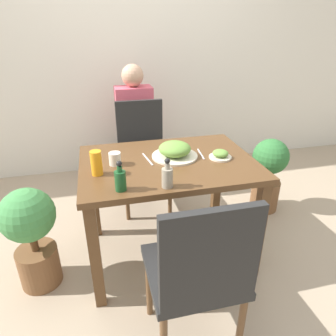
{
  "coord_description": "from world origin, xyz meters",
  "views": [
    {
      "loc": [
        -0.4,
        -1.64,
        1.48
      ],
      "look_at": [
        0.0,
        0.0,
        0.67
      ],
      "focal_mm": 32.0,
      "sensor_mm": 36.0,
      "label": 1
    }
  ],
  "objects_px": {
    "potted_plant_left": "(31,233)",
    "potted_plant_right": "(268,171)",
    "food_plate": "(175,150)",
    "side_plate": "(220,155)",
    "person_figure": "(135,128)",
    "chair_far": "(142,149)",
    "chair_near": "(199,272)",
    "sauce_bottle": "(120,179)",
    "juice_glass": "(96,163)",
    "drink_cup": "(115,159)",
    "condiment_bottle": "(167,176)"
  },
  "relations": [
    {
      "from": "side_plate",
      "to": "condiment_bottle",
      "type": "relative_size",
      "value": 0.87
    },
    {
      "from": "chair_near",
      "to": "chair_far",
      "type": "relative_size",
      "value": 1.0
    },
    {
      "from": "chair_far",
      "to": "side_plate",
      "type": "height_order",
      "value": "chair_far"
    },
    {
      "from": "sauce_bottle",
      "to": "potted_plant_right",
      "type": "xyz_separation_m",
      "value": [
        1.28,
        0.65,
        -0.42
      ]
    },
    {
      "from": "drink_cup",
      "to": "sauce_bottle",
      "type": "relative_size",
      "value": 0.47
    },
    {
      "from": "chair_near",
      "to": "potted_plant_left",
      "type": "xyz_separation_m",
      "value": [
        -0.8,
        0.65,
        -0.14
      ]
    },
    {
      "from": "chair_far",
      "to": "food_plate",
      "type": "relative_size",
      "value": 3.13
    },
    {
      "from": "condiment_bottle",
      "to": "potted_plant_left",
      "type": "distance_m",
      "value": 0.9
    },
    {
      "from": "chair_far",
      "to": "juice_glass",
      "type": "bearing_deg",
      "value": -115.0
    },
    {
      "from": "chair_near",
      "to": "condiment_bottle",
      "type": "xyz_separation_m",
      "value": [
        -0.04,
        0.41,
        0.26
      ]
    },
    {
      "from": "chair_near",
      "to": "potted_plant_right",
      "type": "bearing_deg",
      "value": -132.63
    },
    {
      "from": "chair_near",
      "to": "food_plate",
      "type": "distance_m",
      "value": 0.82
    },
    {
      "from": "chair_far",
      "to": "juice_glass",
      "type": "xyz_separation_m",
      "value": [
        -0.38,
        -0.82,
        0.27
      ]
    },
    {
      "from": "juice_glass",
      "to": "side_plate",
      "type": "bearing_deg",
      "value": 3.73
    },
    {
      "from": "drink_cup",
      "to": "potted_plant_right",
      "type": "relative_size",
      "value": 0.12
    },
    {
      "from": "potted_plant_right",
      "to": "sauce_bottle",
      "type": "bearing_deg",
      "value": -152.91
    },
    {
      "from": "chair_far",
      "to": "side_plate",
      "type": "xyz_separation_m",
      "value": [
        0.38,
        -0.77,
        0.23
      ]
    },
    {
      "from": "sauce_bottle",
      "to": "potted_plant_left",
      "type": "bearing_deg",
      "value": 157.33
    },
    {
      "from": "condiment_bottle",
      "to": "potted_plant_left",
      "type": "bearing_deg",
      "value": 162.29
    },
    {
      "from": "chair_far",
      "to": "juice_glass",
      "type": "height_order",
      "value": "chair_far"
    },
    {
      "from": "chair_near",
      "to": "juice_glass",
      "type": "bearing_deg",
      "value": -58.85
    },
    {
      "from": "potted_plant_right",
      "to": "person_figure",
      "type": "relative_size",
      "value": 0.55
    },
    {
      "from": "juice_glass",
      "to": "potted_plant_right",
      "type": "xyz_separation_m",
      "value": [
        1.39,
        0.45,
        -0.43
      ]
    },
    {
      "from": "chair_near",
      "to": "chair_far",
      "type": "distance_m",
      "value": 1.46
    },
    {
      "from": "chair_far",
      "to": "potted_plant_right",
      "type": "distance_m",
      "value": 1.09
    },
    {
      "from": "chair_far",
      "to": "potted_plant_left",
      "type": "xyz_separation_m",
      "value": [
        -0.8,
        -0.8,
        -0.14
      ]
    },
    {
      "from": "side_plate",
      "to": "person_figure",
      "type": "distance_m",
      "value": 1.25
    },
    {
      "from": "drink_cup",
      "to": "potted_plant_left",
      "type": "distance_m",
      "value": 0.65
    },
    {
      "from": "chair_near",
      "to": "sauce_bottle",
      "type": "height_order",
      "value": "chair_near"
    },
    {
      "from": "condiment_bottle",
      "to": "potted_plant_right",
      "type": "xyz_separation_m",
      "value": [
        1.04,
        0.68,
        -0.42
      ]
    },
    {
      "from": "chair_near",
      "to": "sauce_bottle",
      "type": "distance_m",
      "value": 0.58
    },
    {
      "from": "chair_far",
      "to": "food_plate",
      "type": "xyz_separation_m",
      "value": [
        0.1,
        -0.68,
        0.25
      ]
    },
    {
      "from": "potted_plant_right",
      "to": "juice_glass",
      "type": "bearing_deg",
      "value": -162.22
    },
    {
      "from": "side_plate",
      "to": "potted_plant_right",
      "type": "bearing_deg",
      "value": 32.13
    },
    {
      "from": "potted_plant_left",
      "to": "potted_plant_right",
      "type": "xyz_separation_m",
      "value": [
        1.8,
        0.43,
        -0.01
      ]
    },
    {
      "from": "sauce_bottle",
      "to": "condiment_bottle",
      "type": "height_order",
      "value": "same"
    },
    {
      "from": "chair_far",
      "to": "sauce_bottle",
      "type": "distance_m",
      "value": 1.09
    },
    {
      "from": "juice_glass",
      "to": "person_figure",
      "type": "bearing_deg",
      "value": 72.88
    },
    {
      "from": "food_plate",
      "to": "side_plate",
      "type": "distance_m",
      "value": 0.29
    },
    {
      "from": "sauce_bottle",
      "to": "drink_cup",
      "type": "bearing_deg",
      "value": 90.59
    },
    {
      "from": "sauce_bottle",
      "to": "potted_plant_left",
      "type": "xyz_separation_m",
      "value": [
        -0.53,
        0.22,
        -0.4
      ]
    },
    {
      "from": "drink_cup",
      "to": "sauce_bottle",
      "type": "xyz_separation_m",
      "value": [
        0.0,
        -0.32,
        0.02
      ]
    },
    {
      "from": "potted_plant_left",
      "to": "chair_far",
      "type": "bearing_deg",
      "value": 45.36
    },
    {
      "from": "side_plate",
      "to": "juice_glass",
      "type": "height_order",
      "value": "juice_glass"
    },
    {
      "from": "food_plate",
      "to": "sauce_bottle",
      "type": "distance_m",
      "value": 0.51
    },
    {
      "from": "food_plate",
      "to": "chair_far",
      "type": "bearing_deg",
      "value": 98.71
    },
    {
      "from": "chair_near",
      "to": "potted_plant_right",
      "type": "height_order",
      "value": "chair_near"
    },
    {
      "from": "chair_far",
      "to": "condiment_bottle",
      "type": "height_order",
      "value": "chair_far"
    },
    {
      "from": "side_plate",
      "to": "chair_near",
      "type": "bearing_deg",
      "value": -118.18
    },
    {
      "from": "potted_plant_left",
      "to": "potted_plant_right",
      "type": "bearing_deg",
      "value": 13.54
    }
  ]
}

